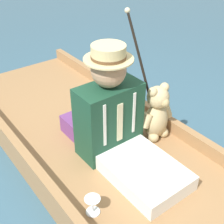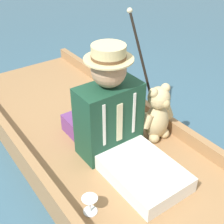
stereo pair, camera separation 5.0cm
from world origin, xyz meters
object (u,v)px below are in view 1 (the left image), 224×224
(seated_person, at_px, (117,123))
(walking_cane, at_px, (140,61))
(wine_glass, at_px, (93,202))
(teddy_bear, at_px, (157,114))

(seated_person, height_order, walking_cane, walking_cane)
(wine_glass, bearing_deg, seated_person, -143.73)
(seated_person, relative_size, wine_glass, 7.12)
(seated_person, distance_m, teddy_bear, 0.38)
(wine_glass, xyz_separation_m, walking_cane, (-0.88, -0.61, 0.42))
(seated_person, height_order, wine_glass, seated_person)
(walking_cane, bearing_deg, seated_person, 33.37)
(seated_person, relative_size, teddy_bear, 1.81)
(seated_person, xyz_separation_m, walking_cane, (-0.46, -0.30, 0.21))
(teddy_bear, bearing_deg, wine_glass, 21.21)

